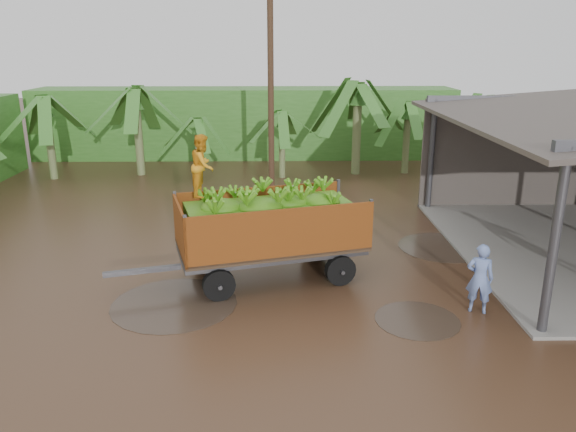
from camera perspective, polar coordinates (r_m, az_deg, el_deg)
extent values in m
plane|color=black|center=(15.37, -0.03, -5.30)|extent=(100.00, 100.00, 0.00)
cube|color=#2D661E|center=(30.53, -4.37, 9.45)|extent=(22.00, 3.00, 3.60)
cube|color=#47474C|center=(14.18, -14.58, -5.40)|extent=(1.82, 0.63, 0.12)
imported|color=orange|center=(14.20, -8.64, 5.09)|extent=(0.70, 0.84, 1.57)
imported|color=#667DBB|center=(13.39, 18.91, -6.00)|extent=(0.69, 0.56, 1.64)
cylinder|color=#47301E|center=(22.67, -1.76, 12.54)|extent=(0.24, 0.24, 8.09)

